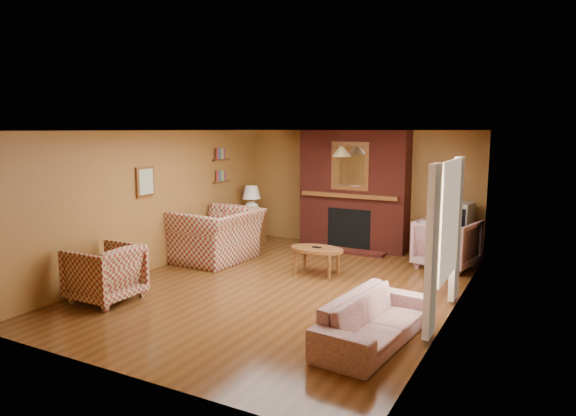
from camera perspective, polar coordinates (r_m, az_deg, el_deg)
The scene contains 20 objects.
floor at distance 8.03m, azimuth -0.53°, elevation -8.80°, with size 6.50×6.50×0.00m, color #4A2910.
ceiling at distance 7.65m, azimuth -0.56°, elevation 8.60°, with size 6.50×6.50×0.00m, color white.
wall_back at distance 10.69m, azimuth 7.82°, elevation 2.13°, with size 6.50×6.50×0.00m, color #955D2E.
wall_front at distance 5.19m, azimuth -18.04°, elevation -5.31°, with size 6.50×6.50×0.00m, color #955D2E.
wall_left at distance 9.20m, azimuth -14.36°, elevation 0.86°, with size 6.50×6.50×0.00m, color #955D2E.
wall_right at distance 6.93m, azimuth 17.95°, elevation -1.83°, with size 6.50×6.50×0.00m, color #955D2E.
fireplace at distance 10.45m, azimuth 7.31°, elevation 1.88°, with size 2.20×0.82×2.40m.
window_right at distance 6.76m, azimuth 17.22°, elevation -2.69°, with size 0.10×1.85×2.00m.
bookshelf at distance 10.59m, azimuth -7.28°, elevation 4.61°, with size 0.09×0.55×0.71m.
botanical_print at distance 8.92m, azimuth -15.58°, elevation 2.84°, with size 0.05×0.40×0.50m.
pendant_light at distance 9.74m, azimuth 5.97°, elevation 6.24°, with size 0.36×0.36×0.48m.
plaid_loveseat at distance 9.57m, azimuth -7.85°, elevation -3.03°, with size 1.47×1.29×0.96m, color maroon.
plaid_armchair at distance 7.78m, azimuth -19.68°, elevation -6.81°, with size 0.86×0.88×0.80m, color maroon.
floral_sofa at distance 6.08m, azimuth 9.55°, elevation -12.12°, with size 1.84×0.72×0.54m, color tan.
floral_armchair at distance 9.42m, azimuth 17.25°, elevation -3.80°, with size 0.93×0.96×0.87m, color tan.
coffee_table at distance 8.60m, azimuth 3.21°, elevation -4.80°, with size 0.93×0.58×0.48m.
side_table at distance 11.03m, azimuth -4.04°, elevation -2.36°, with size 0.44×0.44×0.59m, color brown.
table_lamp at distance 10.93m, azimuth -4.08°, elevation 1.00°, with size 0.39×0.39×0.64m.
tv_stand at distance 9.88m, azimuth 18.03°, elevation -4.02°, with size 0.56×0.51×0.62m, color black.
crt_tv at distance 9.77m, azimuth 18.18°, elevation -0.84°, with size 0.61×0.60×0.50m.
Camera 1 is at (3.66, -6.72, 2.42)m, focal length 32.00 mm.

